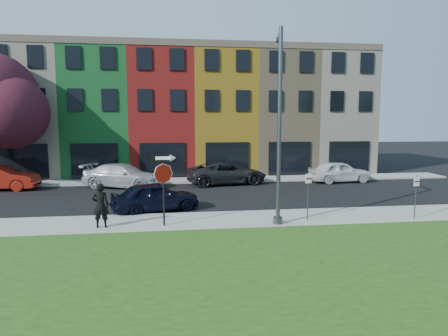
{
  "coord_description": "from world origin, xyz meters",
  "views": [
    {
      "loc": [
        -4.4,
        -14.45,
        4.65
      ],
      "look_at": [
        -1.91,
        4.0,
        2.32
      ],
      "focal_mm": 32.0,
      "sensor_mm": 36.0,
      "label": 1
    }
  ],
  "objects": [
    {
      "name": "ground",
      "position": [
        0.0,
        0.0,
        0.0
      ],
      "size": [
        120.0,
        120.0,
        0.0
      ],
      "primitive_type": "plane",
      "color": "black",
      "rests_on": "ground"
    },
    {
      "name": "sidewalk_near",
      "position": [
        2.0,
        3.0,
        0.06
      ],
      "size": [
        40.0,
        3.0,
        0.12
      ],
      "primitive_type": "cube",
      "color": "gray",
      "rests_on": "ground"
    },
    {
      "name": "sidewalk_far",
      "position": [
        -3.0,
        15.0,
        0.06
      ],
      "size": [
        40.0,
        2.4,
        0.12
      ],
      "primitive_type": "cube",
      "color": "gray",
      "rests_on": "ground"
    },
    {
      "name": "rowhouse_block",
      "position": [
        -2.5,
        21.18,
        4.99
      ],
      "size": [
        30.0,
        10.12,
        10.0
      ],
      "color": "beige",
      "rests_on": "ground"
    },
    {
      "name": "stop_sign",
      "position": [
        -4.71,
        2.27,
        2.3
      ],
      "size": [
        1.05,
        0.12,
        3.05
      ],
      "rotation": [
        0.0,
        0.0,
        0.07
      ],
      "color": "black",
      "rests_on": "sidewalk_near"
    },
    {
      "name": "man",
      "position": [
        -7.31,
        2.33,
        1.05
      ],
      "size": [
        0.7,
        0.47,
        1.86
      ],
      "primitive_type": "imported",
      "rotation": [
        0.0,
        0.0,
        3.16
      ],
      "color": "black",
      "rests_on": "sidewalk_near"
    },
    {
      "name": "sedan_near",
      "position": [
        -5.18,
        5.49,
        0.74
      ],
      "size": [
        4.51,
        5.46,
        1.48
      ],
      "primitive_type": "imported",
      "rotation": [
        0.0,
        0.0,
        1.92
      ],
      "color": "black",
      "rests_on": "ground"
    },
    {
      "name": "parked_car_silver",
      "position": [
        -7.6,
        12.89,
        0.79
      ],
      "size": [
        5.77,
        6.9,
        1.59
      ],
      "primitive_type": "imported",
      "rotation": [
        0.0,
        0.0,
        1.22
      ],
      "color": "#B3B3B8",
      "rests_on": "ground"
    },
    {
      "name": "parked_car_dark",
      "position": [
        -0.45,
        13.35,
        0.79
      ],
      "size": [
        4.39,
        6.47,
        1.57
      ],
      "primitive_type": "imported",
      "rotation": [
        0.0,
        0.0,
        1.73
      ],
      "color": "black",
      "rests_on": "ground"
    },
    {
      "name": "parked_car_white",
      "position": [
        7.85,
        13.04,
        0.77
      ],
      "size": [
        2.55,
        4.82,
        1.54
      ],
      "primitive_type": "imported",
      "rotation": [
        0.0,
        0.0,
        1.65
      ],
      "color": "white",
      "rests_on": "ground"
    },
    {
      "name": "street_lamp",
      "position": [
        0.2,
        2.1,
        4.28
      ],
      "size": [
        0.86,
        2.54,
        8.25
      ],
      "rotation": [
        0.0,
        0.0,
        -0.23
      ],
      "color": "#444648",
      "rests_on": "sidewalk_near"
    },
    {
      "name": "parking_sign_a",
      "position": [
        1.64,
        2.33,
        1.49
      ],
      "size": [
        0.31,
        0.13,
        2.19
      ],
      "rotation": [
        0.0,
        0.0,
        0.32
      ],
      "color": "#444648",
      "rests_on": "sidewalk_near"
    },
    {
      "name": "parking_sign_b",
      "position": [
        6.54,
        1.9,
        1.38
      ],
      "size": [
        0.31,
        0.12,
        2.0
      ],
      "rotation": [
        0.0,
        0.0,
        0.25
      ],
      "color": "#444648",
      "rests_on": "sidewalk_near"
    }
  ]
}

